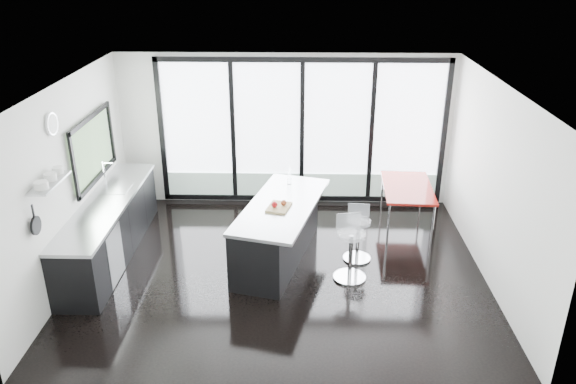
{
  "coord_description": "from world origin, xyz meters",
  "views": [
    {
      "loc": [
        0.29,
        -7.27,
        4.47
      ],
      "look_at": [
        0.1,
        0.3,
        1.15
      ],
      "focal_mm": 35.0,
      "sensor_mm": 36.0,
      "label": 1
    }
  ],
  "objects_px": {
    "island": "(277,230)",
    "bar_stool_far": "(358,240)",
    "bar_stool_near": "(351,256)",
    "red_table": "(406,207)"
  },
  "relations": [
    {
      "from": "island",
      "to": "bar_stool_near",
      "type": "xyz_separation_m",
      "value": [
        1.08,
        -0.57,
        -0.1
      ]
    },
    {
      "from": "island",
      "to": "bar_stool_far",
      "type": "xyz_separation_m",
      "value": [
        1.24,
        -0.02,
        -0.14
      ]
    },
    {
      "from": "island",
      "to": "red_table",
      "type": "bearing_deg",
      "value": 27.28
    },
    {
      "from": "island",
      "to": "red_table",
      "type": "distance_m",
      "value": 2.43
    },
    {
      "from": "red_table",
      "to": "bar_stool_near",
      "type": "bearing_deg",
      "value": -122.55
    },
    {
      "from": "bar_stool_near",
      "to": "bar_stool_far",
      "type": "distance_m",
      "value": 0.58
    },
    {
      "from": "island",
      "to": "red_table",
      "type": "height_order",
      "value": "island"
    },
    {
      "from": "red_table",
      "to": "island",
      "type": "bearing_deg",
      "value": -152.72
    },
    {
      "from": "island",
      "to": "bar_stool_far",
      "type": "relative_size",
      "value": 3.62
    },
    {
      "from": "bar_stool_near",
      "to": "red_table",
      "type": "relative_size",
      "value": 0.54
    }
  ]
}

